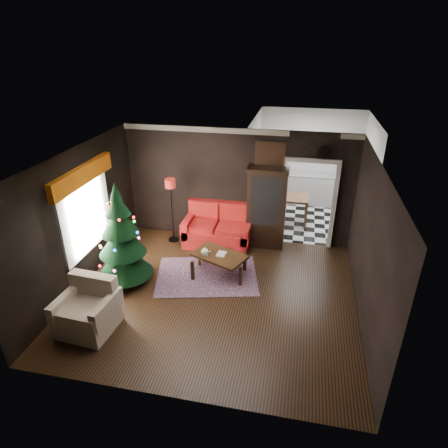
% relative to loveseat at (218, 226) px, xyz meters
% --- Properties ---
extents(floor, '(5.50, 5.50, 0.00)m').
position_rel_loveseat_xyz_m(floor, '(0.40, -2.05, -0.50)').
color(floor, black).
rests_on(floor, ground).
extents(ceiling, '(5.50, 5.50, 0.00)m').
position_rel_loveseat_xyz_m(ceiling, '(0.40, -2.05, 2.30)').
color(ceiling, white).
rests_on(ceiling, ground).
extents(wall_back, '(5.50, 0.00, 5.50)m').
position_rel_loveseat_xyz_m(wall_back, '(0.40, 0.45, 0.90)').
color(wall_back, black).
rests_on(wall_back, ground).
extents(wall_front, '(5.50, 0.00, 5.50)m').
position_rel_loveseat_xyz_m(wall_front, '(0.40, -4.55, 0.90)').
color(wall_front, black).
rests_on(wall_front, ground).
extents(wall_left, '(0.00, 5.50, 5.50)m').
position_rel_loveseat_xyz_m(wall_left, '(-2.35, -2.05, 0.90)').
color(wall_left, black).
rests_on(wall_left, ground).
extents(wall_right, '(0.00, 5.50, 5.50)m').
position_rel_loveseat_xyz_m(wall_right, '(3.15, -2.05, 0.90)').
color(wall_right, black).
rests_on(wall_right, ground).
extents(doorway, '(1.10, 0.10, 2.10)m').
position_rel_loveseat_xyz_m(doorway, '(2.10, 0.45, 0.55)').
color(doorway, silver).
rests_on(doorway, ground).
extents(left_window, '(0.05, 1.60, 1.40)m').
position_rel_loveseat_xyz_m(left_window, '(-2.31, -1.85, 0.95)').
color(left_window, white).
rests_on(left_window, wall_left).
extents(valance, '(0.12, 2.10, 0.35)m').
position_rel_loveseat_xyz_m(valance, '(-2.23, -1.85, 1.77)').
color(valance, '#A24B08').
rests_on(valance, wall_left).
extents(kitchen_floor, '(3.00, 3.00, 0.00)m').
position_rel_loveseat_xyz_m(kitchen_floor, '(2.10, 1.95, -0.50)').
color(kitchen_floor, white).
rests_on(kitchen_floor, ground).
extents(kitchen_window, '(0.70, 0.06, 0.70)m').
position_rel_loveseat_xyz_m(kitchen_window, '(2.10, 3.40, 1.20)').
color(kitchen_window, white).
rests_on(kitchen_window, ground).
extents(rug, '(2.43, 2.00, 0.01)m').
position_rel_loveseat_xyz_m(rug, '(0.08, -1.43, -0.49)').
color(rug, '#40343B').
rests_on(rug, ground).
extents(loveseat, '(1.70, 0.90, 1.00)m').
position_rel_loveseat_xyz_m(loveseat, '(0.00, 0.00, 0.00)').
color(loveseat, '#9E081F').
rests_on(loveseat, ground).
extents(curio_cabinet, '(0.90, 0.45, 1.90)m').
position_rel_loveseat_xyz_m(curio_cabinet, '(1.15, 0.22, 0.45)').
color(curio_cabinet, black).
rests_on(curio_cabinet, ground).
extents(floor_lamp, '(0.36, 0.36, 1.63)m').
position_rel_loveseat_xyz_m(floor_lamp, '(-1.13, -0.04, 0.33)').
color(floor_lamp, black).
rests_on(floor_lamp, ground).
extents(christmas_tree, '(1.20, 1.20, 2.17)m').
position_rel_loveseat_xyz_m(christmas_tree, '(-1.54, -1.95, 0.55)').
color(christmas_tree, '#083A14').
rests_on(christmas_tree, ground).
extents(armchair, '(0.98, 0.98, 0.93)m').
position_rel_loveseat_xyz_m(armchair, '(-1.54, -3.46, -0.04)').
color(armchair, '#B0A48B').
rests_on(armchair, ground).
extents(coffee_table, '(1.28, 1.06, 0.50)m').
position_rel_loveseat_xyz_m(coffee_table, '(0.33, -1.33, -0.24)').
color(coffee_table, black).
rests_on(coffee_table, rug).
extents(teapot, '(0.22, 0.22, 0.17)m').
position_rel_loveseat_xyz_m(teapot, '(0.04, -1.42, 0.10)').
color(teapot, silver).
rests_on(teapot, coffee_table).
extents(cup_a, '(0.09, 0.09, 0.06)m').
position_rel_loveseat_xyz_m(cup_a, '(0.02, -1.42, 0.04)').
color(cup_a, white).
rests_on(cup_a, coffee_table).
extents(cup_b, '(0.07, 0.07, 0.06)m').
position_rel_loveseat_xyz_m(cup_b, '(0.07, -1.41, 0.04)').
color(cup_b, white).
rests_on(cup_b, coffee_table).
extents(book, '(0.18, 0.03, 0.25)m').
position_rel_loveseat_xyz_m(book, '(0.29, -1.31, 0.14)').
color(book, '#8E7152').
rests_on(book, coffee_table).
extents(wall_clock, '(0.32, 0.32, 0.06)m').
position_rel_loveseat_xyz_m(wall_clock, '(2.35, 0.40, 1.88)').
color(wall_clock, white).
rests_on(wall_clock, wall_back).
extents(painting, '(0.62, 0.05, 0.52)m').
position_rel_loveseat_xyz_m(painting, '(1.15, 0.41, 1.75)').
color(painting, '#B57752').
rests_on(painting, wall_back).
extents(kitchen_counter, '(1.80, 0.60, 0.90)m').
position_rel_loveseat_xyz_m(kitchen_counter, '(2.10, 3.15, -0.05)').
color(kitchen_counter, silver).
rests_on(kitchen_counter, ground).
extents(kitchen_table, '(0.70, 0.70, 0.75)m').
position_rel_loveseat_xyz_m(kitchen_table, '(1.80, 1.65, -0.12)').
color(kitchen_table, brown).
rests_on(kitchen_table, ground).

